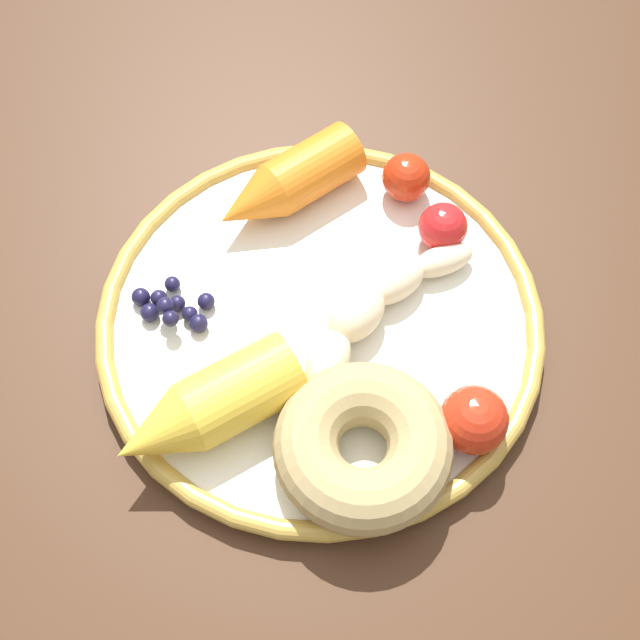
% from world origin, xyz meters
% --- Properties ---
extents(ground_plane, '(6.00, 6.00, 0.00)m').
position_xyz_m(ground_plane, '(0.00, 0.00, 0.00)').
color(ground_plane, '#393338').
extents(dining_table, '(0.96, 0.75, 0.75)m').
position_xyz_m(dining_table, '(0.00, 0.00, 0.64)').
color(dining_table, '#402716').
rests_on(dining_table, ground_plane).
extents(plate, '(0.28, 0.28, 0.02)m').
position_xyz_m(plate, '(-0.02, -0.05, 0.76)').
color(plate, white).
rests_on(plate, dining_table).
extents(banana, '(0.18, 0.06, 0.03)m').
position_xyz_m(banana, '(-0.01, -0.08, 0.78)').
color(banana, beige).
rests_on(banana, plate).
extents(carrot_orange, '(0.11, 0.07, 0.04)m').
position_xyz_m(carrot_orange, '(0.05, 0.02, 0.78)').
color(carrot_orange, orange).
rests_on(carrot_orange, plate).
extents(carrot_yellow, '(0.12, 0.09, 0.04)m').
position_xyz_m(carrot_yellow, '(-0.11, -0.03, 0.79)').
color(carrot_yellow, yellow).
rests_on(carrot_yellow, plate).
extents(donut, '(0.12, 0.12, 0.04)m').
position_xyz_m(donut, '(-0.09, -0.12, 0.78)').
color(donut, tan).
rests_on(donut, plate).
extents(blueberry_pile, '(0.04, 0.05, 0.02)m').
position_xyz_m(blueberry_pile, '(-0.06, 0.04, 0.77)').
color(blueberry_pile, '#191638').
rests_on(blueberry_pile, plate).
extents(tomato_near, '(0.03, 0.03, 0.03)m').
position_xyz_m(tomato_near, '(0.07, -0.08, 0.78)').
color(tomato_near, red).
rests_on(tomato_near, plate).
extents(tomato_mid, '(0.04, 0.04, 0.04)m').
position_xyz_m(tomato_mid, '(-0.04, -0.16, 0.79)').
color(tomato_mid, red).
rests_on(tomato_mid, plate).
extents(tomato_far, '(0.03, 0.03, 0.03)m').
position_xyz_m(tomato_far, '(0.10, -0.04, 0.78)').
color(tomato_far, red).
rests_on(tomato_far, plate).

